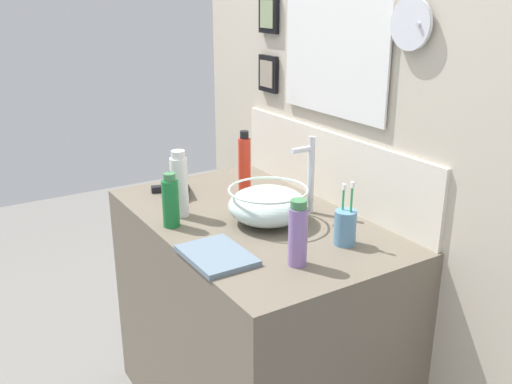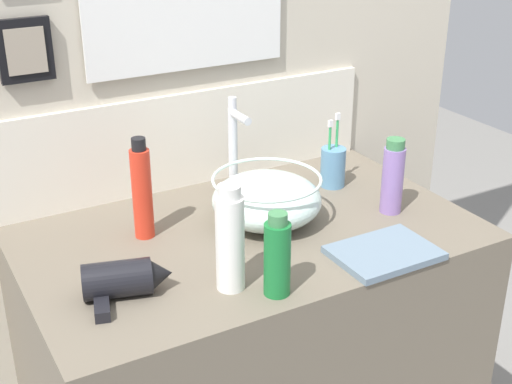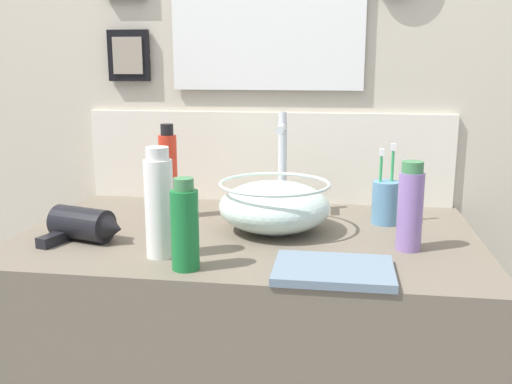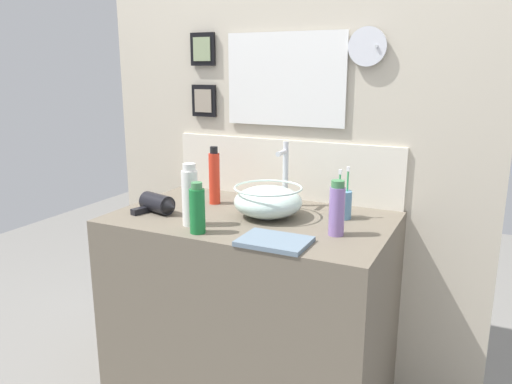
{
  "view_description": "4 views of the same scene",
  "coord_description": "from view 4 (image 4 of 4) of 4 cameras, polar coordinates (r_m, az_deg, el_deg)",
  "views": [
    {
      "loc": [
        1.55,
        -0.95,
        1.59
      ],
      "look_at": [
        0.02,
        0.0,
        0.95
      ],
      "focal_mm": 40.0,
      "sensor_mm": 36.0,
      "label": 1
    },
    {
      "loc": [
        -0.73,
        -1.34,
        1.65
      ],
      "look_at": [
        0.02,
        0.0,
        0.95
      ],
      "focal_mm": 50.0,
      "sensor_mm": 36.0,
      "label": 2
    },
    {
      "loc": [
        0.21,
        -1.3,
        1.24
      ],
      "look_at": [
        0.02,
        0.0,
        0.95
      ],
      "focal_mm": 40.0,
      "sensor_mm": 36.0,
      "label": 3
    },
    {
      "loc": [
        0.83,
        -1.69,
        1.41
      ],
      "look_at": [
        0.02,
        0.0,
        0.95
      ],
      "focal_mm": 35.0,
      "sensor_mm": 36.0,
      "label": 4
    }
  ],
  "objects": [
    {
      "name": "hair_drier",
      "position": [
        2.04,
        -11.07,
        -1.38
      ],
      "size": [
        0.19,
        0.14,
        0.08
      ],
      "color": "black",
      "rests_on": "vanity_counter"
    },
    {
      "name": "faucet",
      "position": [
        2.08,
        3.31,
        2.42
      ],
      "size": [
        0.02,
        0.09,
        0.27
      ],
      "color": "silver",
      "rests_on": "vanity_counter"
    },
    {
      "name": "soap_dispenser",
      "position": [
        1.75,
        9.23,
        -1.92
      ],
      "size": [
        0.05,
        0.05,
        0.2
      ],
      "color": "#8C6BB2",
      "rests_on": "vanity_counter"
    },
    {
      "name": "vanity_counter",
      "position": [
        2.13,
        -0.45,
        -13.76
      ],
      "size": [
        1.08,
        0.67,
        0.85
      ],
      "primitive_type": "cube",
      "color": "#6B6051",
      "rests_on": "ground"
    },
    {
      "name": "lotion_bottle",
      "position": [
        2.13,
        -4.78,
        1.72
      ],
      "size": [
        0.05,
        0.05,
        0.25
      ],
      "color": "red",
      "rests_on": "vanity_counter"
    },
    {
      "name": "hand_towel",
      "position": [
        1.67,
        2.12,
        -5.66
      ],
      "size": [
        0.23,
        0.17,
        0.02
      ],
      "primitive_type": "cube",
      "color": "slate",
      "rests_on": "vanity_counter"
    },
    {
      "name": "shampoo_bottle",
      "position": [
        1.85,
        -7.56,
        -0.45
      ],
      "size": [
        0.06,
        0.06,
        0.23
      ],
      "color": "white",
      "rests_on": "vanity_counter"
    },
    {
      "name": "toothbrush_cup",
      "position": [
        1.96,
        9.89,
        -1.38
      ],
      "size": [
        0.07,
        0.07,
        0.2
      ],
      "color": "#598CB2",
      "rests_on": "vanity_counter"
    },
    {
      "name": "spray_bottle",
      "position": [
        1.76,
        -6.73,
        -1.99
      ],
      "size": [
        0.06,
        0.06,
        0.18
      ],
      "color": "#197233",
      "rests_on": "vanity_counter"
    },
    {
      "name": "glass_bowl_sink",
      "position": [
        1.95,
        1.38,
        -1.04
      ],
      "size": [
        0.27,
        0.27,
        0.12
      ],
      "color": "silver",
      "rests_on": "vanity_counter"
    },
    {
      "name": "back_panel",
      "position": [
        2.22,
        3.65,
        9.09
      ],
      "size": [
        1.79,
        0.1,
        2.46
      ],
      "color": "beige",
      "rests_on": "ground"
    }
  ]
}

